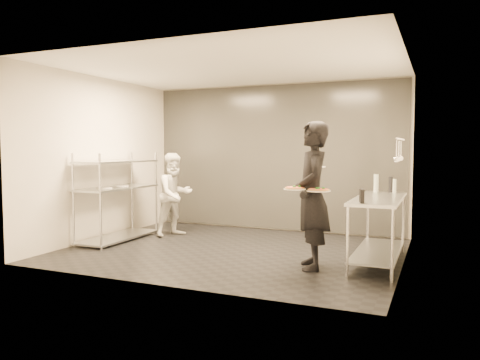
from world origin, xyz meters
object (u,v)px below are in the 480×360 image
at_px(chef, 175,194).
at_px(salad_plate, 315,165).
at_px(pizza_plate_far, 319,190).
at_px(pizza_plate_near, 295,188).
at_px(pass_rack, 118,195).
at_px(bottle_green, 376,183).
at_px(waiter, 312,195).
at_px(pos_monitor, 362,196).
at_px(bottle_clear, 394,186).
at_px(bottle_dark, 391,184).
at_px(prep_counter, 378,219).

bearing_deg(chef, salad_plate, -85.75).
relative_size(chef, pizza_plate_far, 4.89).
height_order(pizza_plate_near, pizza_plate_far, pizza_plate_near).
bearing_deg(pass_rack, bottle_green, 10.84).
height_order(waiter, pos_monitor, waiter).
distance_m(salad_plate, bottle_clear, 1.47).
relative_size(bottle_clear, bottle_dark, 0.86).
height_order(prep_counter, pizza_plate_far, pizza_plate_far).
bearing_deg(prep_counter, pizza_plate_far, -131.19).
height_order(pizza_plate_far, bottle_green, bottle_green).
bearing_deg(waiter, chef, -136.07).
relative_size(waiter, chef, 1.30).
bearing_deg(waiter, bottle_dark, 125.80).
relative_size(chef, pizza_plate_near, 5.27).
bearing_deg(pizza_plate_far, salad_plate, 110.28).
distance_m(prep_counter, pizza_plate_far, 1.08).
height_order(waiter, bottle_dark, waiter).
bearing_deg(pizza_plate_near, pos_monitor, 4.74).
relative_size(pass_rack, pizza_plate_near, 5.66).
height_order(prep_counter, bottle_clear, bottle_clear).
height_order(salad_plate, bottle_green, salad_plate).
relative_size(chef, bottle_green, 5.61).
relative_size(pass_rack, chef, 1.07).
bearing_deg(bottle_clear, pizza_plate_far, -116.66).
distance_m(waiter, chef, 3.14).
xyz_separation_m(pos_monitor, bottle_dark, (0.20, 1.52, 0.03)).
xyz_separation_m(pizza_plate_near, bottle_green, (0.81, 1.59, -0.02)).
bearing_deg(pos_monitor, waiter, 153.04).
bearing_deg(waiter, prep_counter, 103.65).
bearing_deg(bottle_dark, chef, -178.83).
relative_size(salad_plate, bottle_green, 1.12).
xyz_separation_m(prep_counter, pizza_plate_near, (-0.95, -0.79, 0.45)).
relative_size(salad_plate, bottle_clear, 1.47).
xyz_separation_m(chef, bottle_clear, (3.76, 0.08, 0.28)).
relative_size(pizza_plate_near, salad_plate, 0.95).
xyz_separation_m(pass_rack, pos_monitor, (4.21, -0.72, 0.23)).
distance_m(chef, bottle_green, 3.51).
bearing_deg(bottle_green, chef, -178.75).
distance_m(salad_plate, pos_monitor, 0.90).
bearing_deg(pizza_plate_far, bottle_dark, 64.74).
bearing_deg(pass_rack, prep_counter, 0.03).
bearing_deg(pos_monitor, pizza_plate_far, 169.20).
xyz_separation_m(pass_rack, salad_plate, (3.51, -0.27, 0.58)).
bearing_deg(chef, pos_monitor, -88.64).
xyz_separation_m(salad_plate, bottle_clear, (0.95, 1.07, -0.33)).
xyz_separation_m(prep_counter, pos_monitor, (-0.12, -0.72, 0.38)).
height_order(pass_rack, salad_plate, pass_rack).
bearing_deg(pass_rack, pizza_plate_near, -13.08).
distance_m(waiter, bottle_dark, 1.61).
xyz_separation_m(chef, pos_monitor, (3.51, -1.44, 0.26)).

